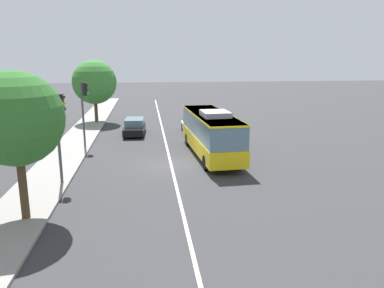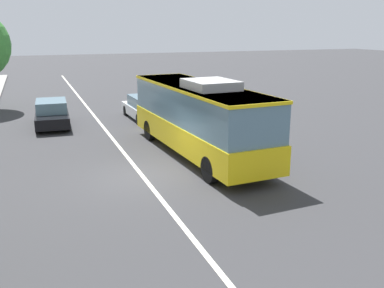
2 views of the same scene
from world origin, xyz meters
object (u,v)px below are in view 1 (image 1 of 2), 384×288
(sedan_white, at_px, (193,126))
(traffic_light_mid_block, at_px, (60,123))
(street_tree_kerbside_left, at_px, (16,119))
(street_tree_kerbside_centre, at_px, (94,82))
(traffic_light_near_corner, at_px, (84,103))
(transit_bus, at_px, (211,132))
(sedan_black, at_px, (135,127))

(sedan_white, xyz_separation_m, traffic_light_mid_block, (-13.53, 9.09, 2.84))
(street_tree_kerbside_left, bearing_deg, traffic_light_mid_block, -8.57)
(sedan_white, bearing_deg, street_tree_kerbside_left, 149.73)
(street_tree_kerbside_centre, bearing_deg, traffic_light_near_corner, -176.80)
(transit_bus, xyz_separation_m, sedan_black, (8.44, 5.71, -1.09))
(sedan_white, bearing_deg, sedan_black, 87.22)
(traffic_light_mid_block, distance_m, street_tree_kerbside_centre, 20.37)
(traffic_light_mid_block, relative_size, street_tree_kerbside_left, 0.79)
(street_tree_kerbside_left, bearing_deg, transit_bus, -45.34)
(sedan_black, bearing_deg, transit_bus, 36.80)
(transit_bus, height_order, sedan_white, transit_bus)
(traffic_light_near_corner, distance_m, street_tree_kerbside_centre, 11.74)
(traffic_light_near_corner, relative_size, street_tree_kerbside_centre, 0.77)
(sedan_black, distance_m, traffic_light_near_corner, 6.75)
(sedan_white, height_order, street_tree_kerbside_left, street_tree_kerbside_left)
(transit_bus, relative_size, street_tree_kerbside_centre, 1.51)
(sedan_white, distance_m, traffic_light_near_corner, 10.71)
(transit_bus, bearing_deg, traffic_light_near_corner, 66.03)
(traffic_light_near_corner, bearing_deg, transit_bus, -18.50)
(sedan_white, distance_m, street_tree_kerbside_centre, 12.45)
(sedan_white, relative_size, street_tree_kerbside_left, 0.69)
(sedan_black, relative_size, street_tree_kerbside_centre, 0.68)
(sedan_black, distance_m, street_tree_kerbside_left, 19.25)
(street_tree_kerbside_left, height_order, street_tree_kerbside_centre, street_tree_kerbside_centre)
(street_tree_kerbside_centre, bearing_deg, street_tree_kerbside_left, 179.87)
(traffic_light_near_corner, height_order, traffic_light_mid_block, same)
(transit_bus, bearing_deg, street_tree_kerbside_left, 131.24)
(sedan_white, bearing_deg, traffic_light_mid_block, 144.03)
(sedan_white, height_order, street_tree_kerbside_centre, street_tree_kerbside_centre)
(sedan_black, bearing_deg, traffic_light_mid_block, -12.13)
(transit_bus, distance_m, sedan_black, 10.25)
(street_tree_kerbside_centre, bearing_deg, transit_bus, -146.70)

